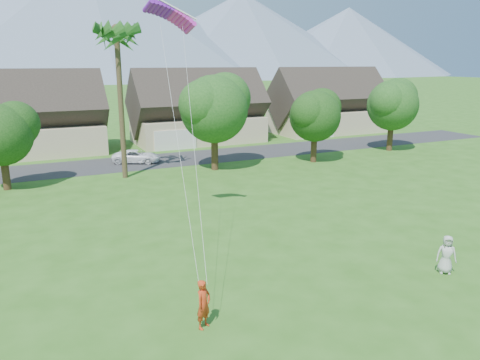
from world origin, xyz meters
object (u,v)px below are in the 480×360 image
kite_flyer (204,304)px  watcher (446,254)px  parafoil_kite (171,14)px  parked_car (136,156)px

kite_flyer → watcher: bearing=-35.0°
parafoil_kite → kite_flyer: bearing=-101.8°
kite_flyer → parafoil_kite: 15.02m
parked_car → kite_flyer: bearing=-163.7°
kite_flyer → parked_car: (4.53, 29.91, -0.31)m
watcher → parked_car: size_ratio=0.41×
parafoil_kite → watcher: bearing=-46.8°
watcher → parafoil_kite: size_ratio=0.70×
watcher → parked_car: 31.25m
parked_car → parafoil_kite: size_ratio=1.72×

